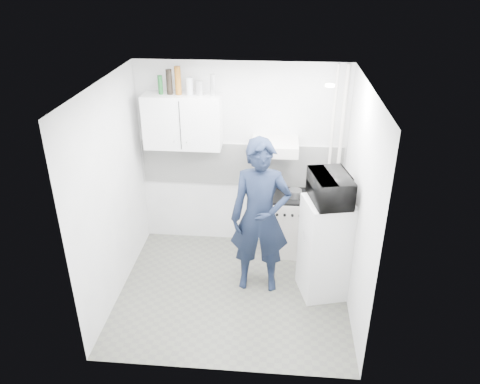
{
  "coord_description": "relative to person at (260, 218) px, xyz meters",
  "views": [
    {
      "loc": [
        0.5,
        -4.64,
        3.75
      ],
      "look_at": [
        0.06,
        0.3,
        1.25
      ],
      "focal_mm": 35.0,
      "sensor_mm": 36.0,
      "label": 1
    }
  ],
  "objects": [
    {
      "name": "ceiling",
      "position": [
        -0.32,
        -0.18,
        1.62
      ],
      "size": [
        2.8,
        2.8,
        0.0
      ],
      "primitive_type": "plane",
      "color": "white",
      "rests_on": "wall_back"
    },
    {
      "name": "upper_cabinet",
      "position": [
        -1.07,
        0.9,
        0.87
      ],
      "size": [
        1.0,
        0.35,
        0.7
      ],
      "primitive_type": "cube",
      "color": "white",
      "rests_on": "wall_back"
    },
    {
      "name": "fridge",
      "position": [
        0.78,
        -0.06,
        -0.35
      ],
      "size": [
        0.64,
        0.64,
        1.27
      ],
      "primitive_type": "cube",
      "rotation": [
        0.0,
        0.0,
        0.26
      ],
      "color": "white",
      "rests_on": "floor"
    },
    {
      "name": "range_hood",
      "position": [
        0.13,
        0.82,
        0.59
      ],
      "size": [
        0.6,
        0.5,
        0.14
      ],
      "primitive_type": "cube",
      "color": "silver",
      "rests_on": "wall_back"
    },
    {
      "name": "wall_right",
      "position": [
        1.08,
        -0.18,
        0.32
      ],
      "size": [
        0.0,
        2.6,
        2.6
      ],
      "primitive_type": "plane",
      "rotation": [
        1.57,
        0.0,
        -1.57
      ],
      "color": "white",
      "rests_on": "floor"
    },
    {
      "name": "stove",
      "position": [
        0.35,
        0.82,
        -0.56
      ],
      "size": [
        0.53,
        0.53,
        0.85
      ],
      "primitive_type": "cube",
      "color": "silver",
      "rests_on": "floor"
    },
    {
      "name": "pipe_a",
      "position": [
        0.98,
        0.99,
        0.32
      ],
      "size": [
        0.05,
        0.05,
        2.6
      ],
      "primitive_type": "cylinder",
      "color": "silver",
      "rests_on": "floor"
    },
    {
      "name": "backsplash",
      "position": [
        -0.32,
        1.06,
        0.22
      ],
      "size": [
        2.74,
        0.03,
        0.6
      ],
      "primitive_type": "cube",
      "color": "white",
      "rests_on": "wall_back"
    },
    {
      "name": "wall_left",
      "position": [
        -1.72,
        -0.18,
        0.32
      ],
      "size": [
        0.0,
        2.6,
        2.6
      ],
      "primitive_type": "plane",
      "rotation": [
        1.57,
        0.0,
        1.57
      ],
      "color": "white",
      "rests_on": "floor"
    },
    {
      "name": "bottle_e",
      "position": [
        -0.66,
        0.9,
        1.35
      ],
      "size": [
        0.07,
        0.07,
        0.26
      ],
      "primitive_type": "cylinder",
      "color": "silver",
      "rests_on": "upper_cabinet"
    },
    {
      "name": "pipe_b",
      "position": [
        0.86,
        0.99,
        0.32
      ],
      "size": [
        0.04,
        0.04,
        2.6
      ],
      "primitive_type": "cylinder",
      "color": "silver",
      "rests_on": "floor"
    },
    {
      "name": "saucepan",
      "position": [
        0.42,
        0.78,
        -0.05
      ],
      "size": [
        0.18,
        0.18,
        0.1
      ],
      "primitive_type": "cylinder",
      "color": "silver",
      "rests_on": "stove_top"
    },
    {
      "name": "canister_b",
      "position": [
        -0.83,
        0.9,
        1.31
      ],
      "size": [
        0.09,
        0.09,
        0.18
      ],
      "primitive_type": "cylinder",
      "color": "silver",
      "rests_on": "upper_cabinet"
    },
    {
      "name": "bottle_c",
      "position": [
        -1.21,
        0.9,
        1.37
      ],
      "size": [
        0.08,
        0.08,
        0.31
      ],
      "primitive_type": "cylinder",
      "color": "black",
      "rests_on": "upper_cabinet"
    },
    {
      "name": "stove_top",
      "position": [
        0.35,
        0.82,
        -0.12
      ],
      "size": [
        0.51,
        0.51,
        0.03
      ],
      "primitive_type": "cube",
      "color": "black",
      "rests_on": "stove"
    },
    {
      "name": "microwave",
      "position": [
        0.78,
        -0.06,
        0.45
      ],
      "size": [
        0.68,
        0.53,
        0.33
      ],
      "primitive_type": "imported",
      "rotation": [
        0.0,
        0.0,
        1.79
      ],
      "color": "black",
      "rests_on": "fridge"
    },
    {
      "name": "floor",
      "position": [
        -0.32,
        -0.18,
        -0.98
      ],
      "size": [
        2.8,
        2.8,
        0.0
      ],
      "primitive_type": "plane",
      "color": "#5A5C50",
      "rests_on": "ground"
    },
    {
      "name": "bottle_b",
      "position": [
        -1.33,
        0.9,
        1.34
      ],
      "size": [
        0.06,
        0.06,
        0.24
      ],
      "primitive_type": "cylinder",
      "color": "#144C1E",
      "rests_on": "upper_cabinet"
    },
    {
      "name": "ceiling_spot_fixture",
      "position": [
        0.68,
        0.02,
        1.59
      ],
      "size": [
        0.1,
        0.1,
        0.02
      ],
      "primitive_type": "cylinder",
      "color": "white",
      "rests_on": "ceiling"
    },
    {
      "name": "canister_a",
      "position": [
        -0.95,
        0.9,
        1.33
      ],
      "size": [
        0.09,
        0.09,
        0.22
      ],
      "primitive_type": "cylinder",
      "color": "#B2B7BC",
      "rests_on": "upper_cabinet"
    },
    {
      "name": "bottle_d",
      "position": [
        -1.1,
        0.9,
        1.39
      ],
      "size": [
        0.08,
        0.08,
        0.35
      ],
      "primitive_type": "cylinder",
      "color": "brown",
      "rests_on": "upper_cabinet"
    },
    {
      "name": "wall_back",
      "position": [
        -0.32,
        1.07,
        0.32
      ],
      "size": [
        2.8,
        0.0,
        2.8
      ],
      "primitive_type": "plane",
      "rotation": [
        1.57,
        0.0,
        0.0
      ],
      "color": "white",
      "rests_on": "floor"
    },
    {
      "name": "person",
      "position": [
        0.0,
        0.0,
        0.0
      ],
      "size": [
        0.72,
        0.48,
        1.96
      ],
      "primitive_type": "imported",
      "rotation": [
        0.0,
        0.0,
        0.02
      ],
      "color": "black",
      "rests_on": "floor"
    }
  ]
}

